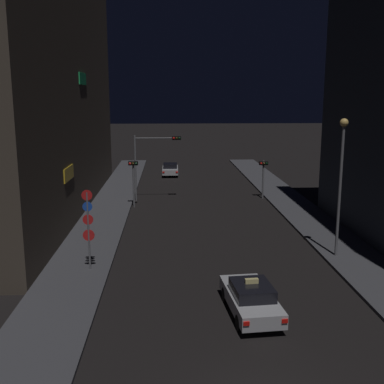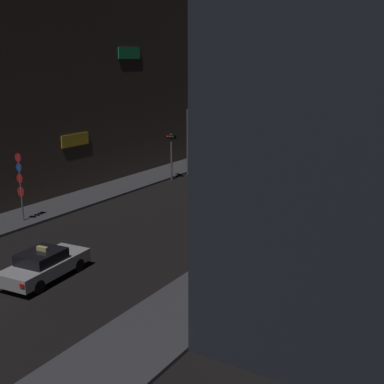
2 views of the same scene
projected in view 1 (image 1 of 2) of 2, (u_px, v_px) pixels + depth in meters
name	position (u px, v px, depth m)	size (l,w,h in m)	color
sidewalk_left	(110.00, 207.00, 39.04)	(3.50, 57.03, 0.16)	#424247
sidewalk_right	(293.00, 205.00, 39.80)	(3.50, 57.03, 0.16)	#424247
building_facade_left	(18.00, 67.00, 36.06)	(9.82, 34.03, 22.71)	#473D33
taxi	(251.00, 298.00, 19.84)	(2.18, 4.59, 1.62)	#B7B7BC
far_car	(170.00, 169.00, 55.03)	(1.85, 4.47, 1.42)	#B7B7BC
traffic_light_overhead	(152.00, 154.00, 41.06)	(4.11, 0.42, 5.79)	slate
traffic_light_left_kerb	(133.00, 174.00, 38.74)	(0.80, 0.42, 3.95)	slate
traffic_light_right_kerb	(263.00, 171.00, 42.19)	(0.80, 0.42, 3.47)	slate
sign_pole_left	(88.00, 224.00, 24.28)	(0.61, 0.10, 4.26)	slate
street_lamp_near_block	(341.00, 169.00, 25.91)	(0.46, 0.46, 7.78)	slate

